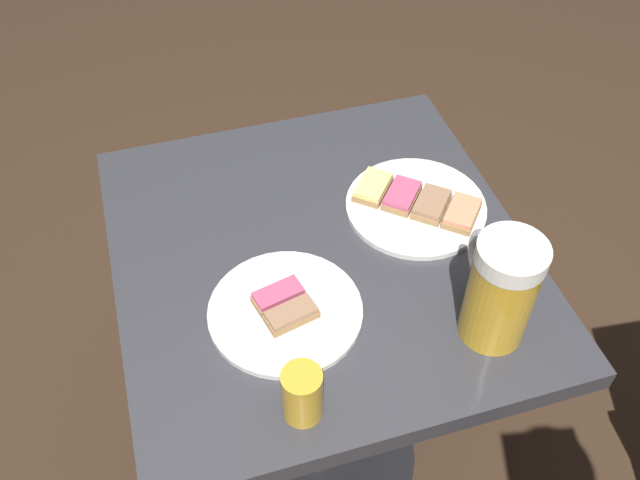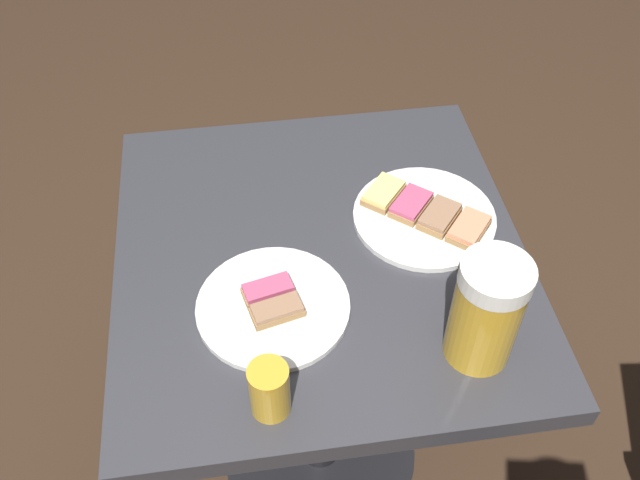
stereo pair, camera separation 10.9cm
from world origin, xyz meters
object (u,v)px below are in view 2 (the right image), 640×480
at_px(plate_near, 424,215).
at_px(beer_mug, 486,309).
at_px(plate_far, 273,305).
at_px(beer_glass_small, 269,390).

xyz_separation_m(plate_near, beer_mug, (-0.01, 0.26, 0.08)).
bearing_deg(plate_far, beer_mug, 158.60).
bearing_deg(beer_glass_small, plate_near, -132.56).
xyz_separation_m(plate_far, beer_mug, (-0.27, 0.11, 0.08)).
xyz_separation_m(beer_mug, beer_glass_small, (0.29, 0.05, -0.05)).
relative_size(plate_far, beer_mug, 1.29).
bearing_deg(beer_glass_small, plate_far, -96.63).
distance_m(plate_near, beer_mug, 0.27).
bearing_deg(beer_glass_small, beer_mug, -169.82).
distance_m(beer_mug, beer_glass_small, 0.30).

